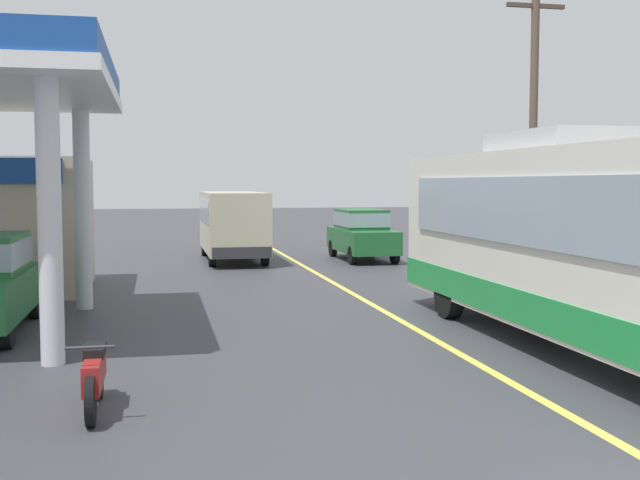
% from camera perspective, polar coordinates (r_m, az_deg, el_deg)
% --- Properties ---
extents(ground, '(120.00, 120.00, 0.00)m').
position_cam_1_polar(ground, '(26.21, -1.30, -1.87)').
color(ground, '#38383D').
extents(lane_divider_stripe, '(0.16, 50.00, 0.01)m').
position_cam_1_polar(lane_divider_stripe, '(21.35, 1.18, -3.25)').
color(lane_divider_stripe, '#D8CC4C').
rests_on(lane_divider_stripe, ground).
extents(coach_bus_main, '(2.60, 11.04, 3.69)m').
position_cam_1_polar(coach_bus_main, '(13.60, 18.92, -0.47)').
color(coach_bus_main, silver).
rests_on(coach_bus_main, ground).
extents(minibus_opposing_lane, '(2.04, 6.13, 2.44)m').
position_cam_1_polar(minibus_opposing_lane, '(27.99, -6.42, 1.51)').
color(minibus_opposing_lane, '#BFB799').
rests_on(minibus_opposing_lane, ground).
extents(motorcycle_parked_forecourt, '(0.55, 1.80, 0.92)m').
position_cam_1_polar(motorcycle_parked_forecourt, '(9.97, -16.19, -9.47)').
color(motorcycle_parked_forecourt, black).
rests_on(motorcycle_parked_forecourt, ground).
extents(pedestrian_near_pump, '(0.55, 0.22, 1.66)m').
position_cam_1_polar(pedestrian_near_pump, '(18.73, -22.40, -1.75)').
color(pedestrian_near_pump, '#33333F').
rests_on(pedestrian_near_pump, ground).
extents(car_trailing_behind_bus, '(1.70, 4.20, 1.82)m').
position_cam_1_polar(car_trailing_behind_bus, '(28.09, 3.08, 0.61)').
color(car_trailing_behind_bus, '#1E602D').
rests_on(car_trailing_behind_bus, ground).
extents(utility_pole_roadside, '(1.80, 0.24, 8.52)m').
position_cam_1_polar(utility_pole_roadside, '(23.95, 15.35, 8.05)').
color(utility_pole_roadside, brown).
rests_on(utility_pole_roadside, ground).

